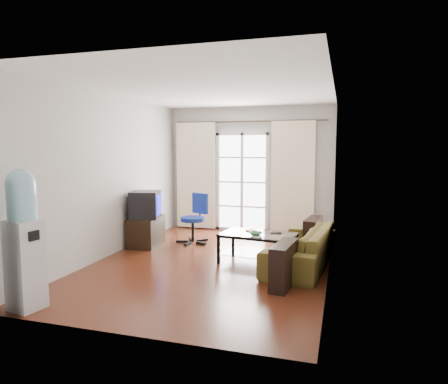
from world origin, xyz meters
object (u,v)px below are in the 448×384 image
object	(u,v)px
crt_tv	(144,205)
water_cooler	(24,237)
coffee_table	(258,244)
task_chair	(194,229)
sofa	(301,247)
tv_stand	(146,231)

from	to	relation	value
crt_tv	water_cooler	bearing A→B (deg)	-103.23
coffee_table	task_chair	size ratio (longest dim) A/B	1.30
coffee_table	task_chair	bearing A→B (deg)	146.68
coffee_table	water_cooler	world-z (taller)	water_cooler
coffee_table	water_cooler	size ratio (longest dim) A/B	0.77
coffee_table	sofa	bearing A→B (deg)	4.08
sofa	tv_stand	xyz separation A→B (m)	(-2.89, 0.45, -0.02)
tv_stand	crt_tv	bearing A→B (deg)	-94.98
crt_tv	task_chair	xyz separation A→B (m)	(0.78, 0.51, -0.50)
task_chair	water_cooler	size ratio (longest dim) A/B	0.60
sofa	water_cooler	size ratio (longest dim) A/B	1.31
task_chair	water_cooler	world-z (taller)	water_cooler
sofa	task_chair	world-z (taller)	task_chair
coffee_table	tv_stand	world-z (taller)	tv_stand
task_chair	water_cooler	bearing A→B (deg)	-78.02
task_chair	coffee_table	bearing A→B (deg)	-10.37
water_cooler	sofa	bearing A→B (deg)	53.48
coffee_table	task_chair	distance (m)	1.74
tv_stand	crt_tv	world-z (taller)	crt_tv
coffee_table	crt_tv	size ratio (longest dim) A/B	1.91
sofa	coffee_table	size ratio (longest dim) A/B	1.69
sofa	water_cooler	world-z (taller)	water_cooler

